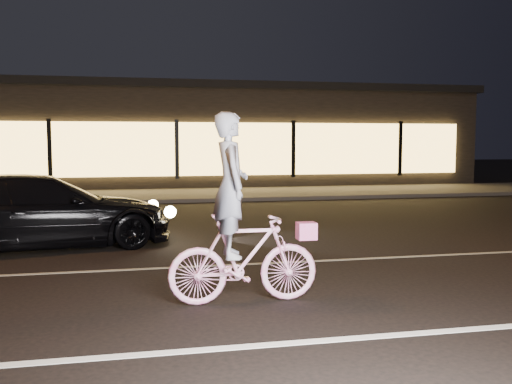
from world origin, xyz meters
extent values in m
plane|color=black|center=(0.00, 0.00, 0.00)|extent=(90.00, 90.00, 0.00)
cube|color=silver|center=(0.00, -1.50, 0.00)|extent=(60.00, 0.12, 0.01)
cube|color=gray|center=(0.00, 2.00, 0.00)|extent=(60.00, 0.10, 0.01)
cube|color=#383533|center=(0.00, 13.00, 0.06)|extent=(30.00, 4.00, 0.12)
cube|color=black|center=(0.00, 19.00, 2.00)|extent=(25.00, 8.00, 4.00)
cube|color=black|center=(0.00, 19.00, 4.05)|extent=(25.40, 8.40, 0.30)
cube|color=#FFC359|center=(0.00, 14.90, 1.60)|extent=(23.00, 0.15, 2.00)
cube|color=black|center=(-4.50, 14.82, 1.60)|extent=(0.15, 0.08, 2.20)
cube|color=black|center=(0.00, 14.82, 1.60)|extent=(0.15, 0.08, 2.20)
cube|color=black|center=(4.50, 14.82, 1.60)|extent=(0.15, 0.08, 2.20)
cube|color=black|center=(9.00, 14.82, 1.60)|extent=(0.15, 0.08, 2.20)
imported|color=#F948A5|center=(-0.33, -0.07, 0.54)|extent=(1.79, 0.51, 1.08)
imported|color=white|center=(-0.48, -0.07, 1.41)|extent=(0.41, 0.62, 1.69)
cube|color=#ED3B90|center=(0.44, -0.07, 0.84)|extent=(0.23, 0.18, 0.21)
imported|color=black|center=(-3.22, 4.06, 0.67)|extent=(4.90, 2.86, 1.33)
sphere|color=#FFF2BF|center=(-1.22, 5.15, 0.61)|extent=(0.22, 0.22, 0.22)
sphere|color=#FFF2BF|center=(-0.94, 3.96, 0.61)|extent=(0.22, 0.22, 0.22)
camera|label=1|loc=(-1.58, -6.59, 1.93)|focal=40.00mm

